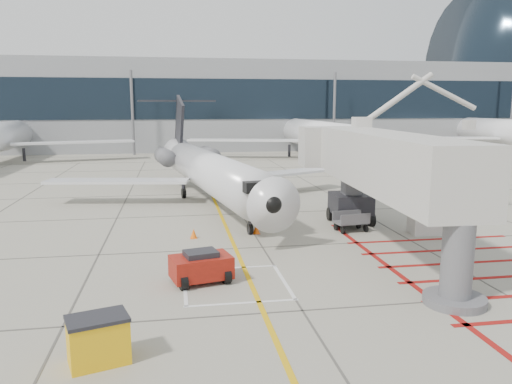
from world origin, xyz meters
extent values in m
plane|color=gray|center=(0.00, 0.00, 0.00)|extent=(260.00, 260.00, 0.00)
cone|color=#F6610C|center=(-3.36, 6.34, 0.26)|extent=(0.37, 0.37, 0.52)
cone|color=#EE550C|center=(0.14, 6.76, 0.28)|extent=(0.41, 0.41, 0.57)
cube|color=gray|center=(10.00, 70.00, 7.00)|extent=(180.00, 28.00, 14.00)
cube|color=black|center=(10.00, 55.95, 8.00)|extent=(180.00, 0.10, 6.00)
camera|label=1|loc=(-4.28, -19.98, 7.09)|focal=35.00mm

